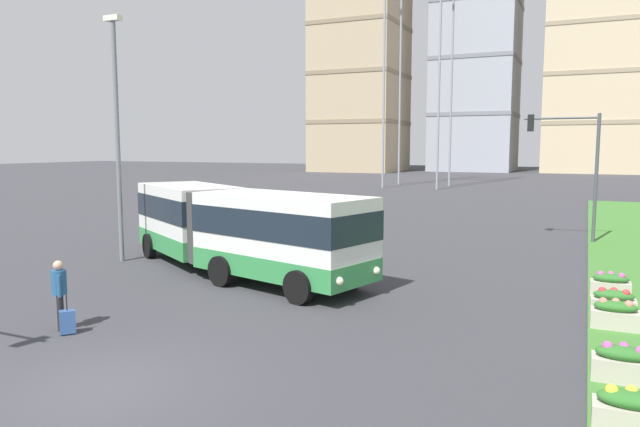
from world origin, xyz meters
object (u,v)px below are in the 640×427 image
Objects in this scene: flower_planter_1 at (623,363)px; flower_planter_2 at (615,314)px; rolling_suitcase at (68,322)px; apartment_tower_westcentre at (476,63)px; flower_planter_4 at (610,285)px; car_black_sedan at (301,216)px; traffic_light_far_right at (573,155)px; streetlight_left at (117,129)px; apartment_tower_centre at (600,55)px; flower_planter_3 at (613,302)px; articulated_bus at (233,227)px; flower_planter_0 at (631,411)px; apartment_tower_west at (361,29)px; pedestrian_crossing at (59,290)px.

flower_planter_2 is (0.00, 3.58, 0.00)m from flower_planter_1.
rolling_suitcase is 0.02× the size of apartment_tower_westcentre.
car_black_sedan is at bearing 147.97° from flower_planter_4.
rolling_suitcase is at bearing -118.02° from traffic_light_far_right.
apartment_tower_centre is at bearing 79.67° from streetlight_left.
flower_planter_3 is at bearing 30.04° from rolling_suitcase.
apartment_tower_westcentre reaches higher than rolling_suitcase.
flower_planter_4 is at bearing 90.00° from flower_planter_2.
car_black_sedan is (-2.78, 11.00, -0.90)m from articulated_bus.
rolling_suitcase reaches higher than flower_planter_2.
traffic_light_far_right is at bearing 5.96° from car_black_sedan.
flower_planter_0 is at bearing -78.72° from apartment_tower_westcentre.
flower_planter_4 is (12.06, 9.17, 0.11)m from rolling_suitcase.
flower_planter_2 is at bearing -65.47° from apartment_tower_west.
flower_planter_2 is 99.45m from apartment_tower_westcentre.
articulated_bus is at bearing -75.79° from car_black_sedan.
flower_planter_2 is (12.51, 5.56, -0.58)m from pedestrian_crossing.
articulated_bus is 16.59m from traffic_light_far_right.
apartment_tower_west is at bearing 106.21° from pedestrian_crossing.
apartment_tower_centre is at bearing 18.95° from apartment_tower_west.
apartment_tower_centre is (0.24, 95.33, 19.78)m from flower_planter_4.
rolling_suitcase is at bearing -149.96° from flower_planter_3.
pedestrian_crossing is 0.03× the size of apartment_tower_west.
apartment_tower_west is at bearing 113.14° from flower_planter_0.
flower_planter_4 is (0.00, 6.98, 0.00)m from flower_planter_1.
pedestrian_crossing is (2.46, -18.33, 0.25)m from car_black_sedan.
flower_planter_3 is at bearing -90.00° from flower_planter_4.
flower_planter_4 is 97.36m from apartment_tower_centre.
articulated_bus is 13.36m from flower_planter_1.
apartment_tower_westcentre reaches higher than flower_planter_3.
flower_planter_2 is 0.12× the size of streetlight_left.
flower_planter_4 is (14.97, -9.36, -0.33)m from car_black_sedan.
flower_planter_4 is 0.03× the size of apartment_tower_westcentre.
flower_planter_3 is 0.03× the size of apartment_tower_westcentre.
flower_planter_2 is at bearing 23.97° from pedestrian_crossing.
pedestrian_crossing is 12.53m from flower_planter_0.
traffic_light_far_right is at bearing 61.98° from rolling_suitcase.
rolling_suitcase is 103.37m from apartment_tower_westcentre.
pedestrian_crossing is 97.70m from apartment_tower_west.
rolling_suitcase is 15.15m from flower_planter_4.
apartment_tower_west is at bearing 104.44° from streetlight_left.
car_black_sedan is 12.09m from streetlight_left.
pedestrian_crossing is 1.58× the size of flower_planter_4.
flower_planter_3 is at bearing -2.61° from articulated_bus.
apartment_tower_west is (-38.93, 88.87, 24.92)m from flower_planter_1.
apartment_tower_westcentre reaches higher than car_black_sedan.
articulated_bus is 12.37m from flower_planter_2.
pedestrian_crossing is at bearing -144.37° from flower_planter_4.
apartment_tower_westcentre is (-5.23, 82.68, 18.93)m from car_black_sedan.
flower_planter_0 is 5.82m from flower_planter_2.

